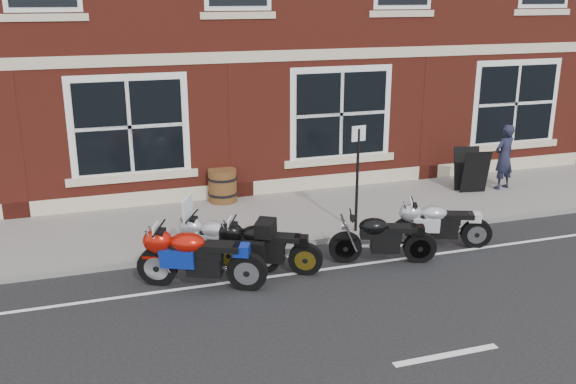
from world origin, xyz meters
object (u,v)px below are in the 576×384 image
moto_touring_silver (224,239)px  moto_naked_black (381,236)px  barrel_planter (222,185)px  parking_sign (357,171)px  pedestrian_left (504,157)px  moto_sport_silver (440,223)px  moto_sport_red (199,255)px  moto_sport_black (265,245)px  a_board_sign (471,170)px

moto_touring_silver → moto_naked_black: bearing=-71.4°
moto_naked_black → barrel_planter: moto_naked_black is taller
parking_sign → pedestrian_left: bearing=11.2°
moto_sport_silver → pedestrian_left: size_ratio=1.15×
moto_touring_silver → pedestrian_left: pedestrian_left is taller
moto_sport_red → pedestrian_left: size_ratio=1.29×
moto_touring_silver → moto_sport_black: moto_touring_silver is taller
parking_sign → moto_sport_red: bearing=-166.6°
pedestrian_left → barrel_planter: size_ratio=2.10×
moto_naked_black → pedestrian_left: pedestrian_left is taller
pedestrian_left → parking_sign: bearing=4.6°
moto_sport_red → barrel_planter: (1.30, 4.10, -0.07)m
moto_touring_silver → moto_sport_silver: (4.22, -0.34, -0.04)m
a_board_sign → barrel_planter: 6.03m
moto_naked_black → pedestrian_left: bearing=-39.9°
moto_sport_black → a_board_sign: size_ratio=1.70×
moto_sport_black → parking_sign: size_ratio=0.83×
moto_sport_black → a_board_sign: (6.01, 2.75, 0.15)m
moto_sport_black → moto_touring_silver: bearing=84.3°
moto_sport_black → barrel_planter: bearing=25.8°
moto_touring_silver → barrel_planter: size_ratio=2.32×
moto_touring_silver → a_board_sign: moto_touring_silver is taller
moto_touring_silver → pedestrian_left: (7.55, 2.30, 0.39)m
moto_sport_black → parking_sign: parking_sign is taller
moto_touring_silver → barrel_planter: bearing=19.9°
moto_touring_silver → parking_sign: bearing=-44.8°
moto_naked_black → moto_sport_black: bearing=101.7°
moto_touring_silver → moto_sport_red: (-0.57, -0.68, 0.04)m
moto_sport_red → moto_naked_black: moto_sport_red is taller
parking_sign → moto_naked_black: bearing=-102.5°
moto_sport_black → pedestrian_left: 7.43m
moto_sport_red → parking_sign: (3.46, 1.35, 0.80)m
moto_naked_black → barrel_planter: bearing=44.8°
pedestrian_left → barrel_planter: bearing=-24.0°
moto_sport_red → moto_sport_silver: moto_sport_red is taller
moto_naked_black → moto_sport_red: bearing=108.4°
moto_sport_red → parking_sign: size_ratio=0.95×
a_board_sign → parking_sign: bearing=-146.6°
a_board_sign → barrel_planter: (-5.93, 1.10, -0.15)m
pedestrian_left → parking_sign: 4.95m
barrel_planter → moto_naked_black: bearing=-63.4°
moto_sport_red → moto_naked_black: size_ratio=1.08×
moto_naked_black → pedestrian_left: size_ratio=1.19×
moto_sport_silver → pedestrian_left: 4.27m
moto_touring_silver → parking_sign: size_ratio=0.81×
moto_touring_silver → moto_sport_red: bearing=172.1°
moto_sport_red → moto_touring_silver: bearing=-14.6°
moto_sport_black → moto_sport_silver: (3.56, 0.08, -0.01)m
pedestrian_left → a_board_sign: size_ratio=1.50×
moto_touring_silver → moto_sport_black: bearing=-90.7°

